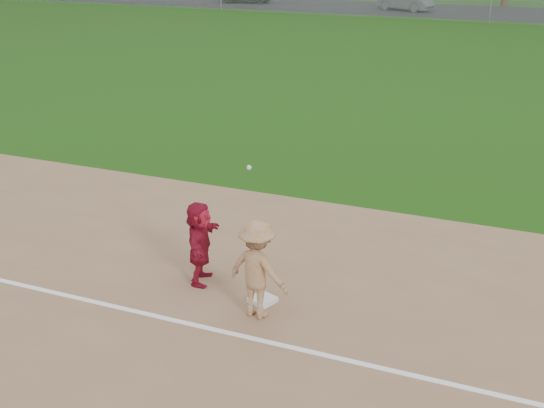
% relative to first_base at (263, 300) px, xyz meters
% --- Properties ---
extents(ground, '(160.00, 160.00, 0.00)m').
position_rel_first_base_xyz_m(ground, '(-0.33, -0.28, -0.06)').
color(ground, '#1A450D').
rests_on(ground, ground).
extents(foul_line, '(60.00, 0.10, 0.01)m').
position_rel_first_base_xyz_m(foul_line, '(-0.33, -1.08, -0.04)').
color(foul_line, white).
rests_on(foul_line, infield_dirt).
extents(parking_asphalt, '(120.00, 10.00, 0.01)m').
position_rel_first_base_xyz_m(parking_asphalt, '(-0.33, 45.72, -0.06)').
color(parking_asphalt, black).
rests_on(parking_asphalt, ground).
extents(first_base, '(0.49, 0.49, 0.09)m').
position_rel_first_base_xyz_m(first_base, '(0.00, 0.00, 0.00)').
color(first_base, silver).
rests_on(first_base, infield_dirt).
extents(base_runner, '(0.80, 1.48, 1.52)m').
position_rel_first_base_xyz_m(base_runner, '(-1.30, 0.26, 0.72)').
color(base_runner, maroon).
rests_on(base_runner, infield_dirt).
extents(car_mid, '(4.62, 2.86, 1.44)m').
position_rel_first_base_xyz_m(car_mid, '(-7.09, 44.62, 0.67)').
color(car_mid, '#505357').
rests_on(car_mid, parking_asphalt).
extents(first_base_play, '(1.17, 0.82, 2.48)m').
position_rel_first_base_xyz_m(first_base_play, '(0.09, -0.40, 0.79)').
color(first_base_play, gray).
rests_on(first_base_play, infield_dirt).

